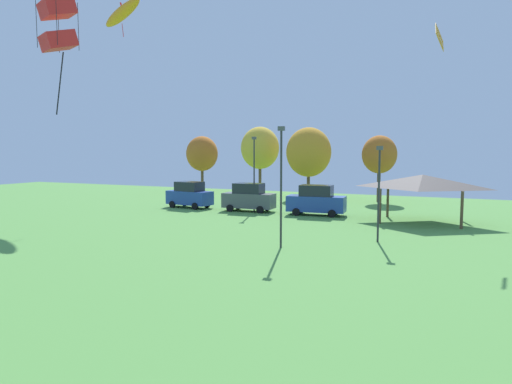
{
  "coord_description": "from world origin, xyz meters",
  "views": [
    {
      "loc": [
        7.1,
        3.6,
        5.37
      ],
      "look_at": [
        0.97,
        17.1,
        4.03
      ],
      "focal_mm": 32.0,
      "sensor_mm": 36.0,
      "label": 1
    }
  ],
  "objects_px": {
    "light_post_0": "(281,180)",
    "treeline_tree_1": "(260,148)",
    "kite_flying_1": "(58,25)",
    "kite_flying_2": "(122,13)",
    "light_post_1": "(379,188)",
    "parked_car_leftmost": "(190,195)",
    "parked_car_second_from_left": "(249,198)",
    "kite_flying_5": "(439,37)",
    "park_pavilion": "(422,182)",
    "treeline_tree_3": "(379,155)",
    "treeline_tree_0": "(202,154)",
    "treeline_tree_2": "(309,152)",
    "light_post_2": "(254,170)",
    "parked_car_third_from_left": "(316,200)"
  },
  "relations": [
    {
      "from": "parked_car_second_from_left",
      "to": "light_post_0",
      "type": "xyz_separation_m",
      "value": [
        8.18,
        -13.13,
        2.53
      ]
    },
    {
      "from": "parked_car_second_from_left",
      "to": "treeline_tree_2",
      "type": "relative_size",
      "value": 0.58
    },
    {
      "from": "park_pavilion",
      "to": "treeline_tree_3",
      "type": "bearing_deg",
      "value": 112.44
    },
    {
      "from": "treeline_tree_0",
      "to": "kite_flying_2",
      "type": "bearing_deg",
      "value": -81.53
    },
    {
      "from": "parked_car_leftmost",
      "to": "kite_flying_2",
      "type": "bearing_deg",
      "value": -144.5
    },
    {
      "from": "parked_car_second_from_left",
      "to": "treeline_tree_1",
      "type": "bearing_deg",
      "value": 107.72
    },
    {
      "from": "kite_flying_2",
      "to": "treeline_tree_1",
      "type": "bearing_deg",
      "value": 71.73
    },
    {
      "from": "kite_flying_2",
      "to": "light_post_0",
      "type": "height_order",
      "value": "kite_flying_2"
    },
    {
      "from": "kite_flying_1",
      "to": "parked_car_third_from_left",
      "type": "height_order",
      "value": "kite_flying_1"
    },
    {
      "from": "kite_flying_1",
      "to": "treeline_tree_1",
      "type": "relative_size",
      "value": 0.56
    },
    {
      "from": "treeline_tree_3",
      "to": "parked_car_second_from_left",
      "type": "bearing_deg",
      "value": -126.47
    },
    {
      "from": "parked_car_third_from_left",
      "to": "treeline_tree_0",
      "type": "distance_m",
      "value": 25.6
    },
    {
      "from": "light_post_0",
      "to": "light_post_1",
      "type": "distance_m",
      "value": 6.08
    },
    {
      "from": "kite_flying_5",
      "to": "light_post_0",
      "type": "xyz_separation_m",
      "value": [
        -7.37,
        -9.14,
        -8.94
      ]
    },
    {
      "from": "kite_flying_2",
      "to": "park_pavilion",
      "type": "bearing_deg",
      "value": 5.28
    },
    {
      "from": "parked_car_third_from_left",
      "to": "light_post_0",
      "type": "height_order",
      "value": "light_post_0"
    },
    {
      "from": "treeline_tree_0",
      "to": "treeline_tree_2",
      "type": "height_order",
      "value": "treeline_tree_2"
    },
    {
      "from": "kite_flying_1",
      "to": "treeline_tree_2",
      "type": "height_order",
      "value": "kite_flying_1"
    },
    {
      "from": "kite_flying_5",
      "to": "park_pavilion",
      "type": "relative_size",
      "value": 0.28
    },
    {
      "from": "park_pavilion",
      "to": "treeline_tree_2",
      "type": "distance_m",
      "value": 18.95
    },
    {
      "from": "treeline_tree_2",
      "to": "light_post_2",
      "type": "bearing_deg",
      "value": -92.89
    },
    {
      "from": "kite_flying_1",
      "to": "light_post_0",
      "type": "height_order",
      "value": "kite_flying_1"
    },
    {
      "from": "light_post_0",
      "to": "treeline_tree_1",
      "type": "bearing_deg",
      "value": 116.04
    },
    {
      "from": "light_post_2",
      "to": "light_post_0",
      "type": "bearing_deg",
      "value": -59.66
    },
    {
      "from": "kite_flying_5",
      "to": "parked_car_third_from_left",
      "type": "bearing_deg",
      "value": 156.49
    },
    {
      "from": "parked_car_leftmost",
      "to": "park_pavilion",
      "type": "xyz_separation_m",
      "value": [
        20.74,
        -0.34,
        1.87
      ]
    },
    {
      "from": "light_post_0",
      "to": "treeline_tree_1",
      "type": "xyz_separation_m",
      "value": [
        -13.7,
        28.05,
        1.95
      ]
    },
    {
      "from": "parked_car_second_from_left",
      "to": "treeline_tree_3",
      "type": "distance_m",
      "value": 15.98
    },
    {
      "from": "kite_flying_2",
      "to": "treeline_tree_2",
      "type": "height_order",
      "value": "kite_flying_2"
    },
    {
      "from": "light_post_1",
      "to": "parked_car_leftmost",
      "type": "bearing_deg",
      "value": 154.1
    },
    {
      "from": "kite_flying_5",
      "to": "light_post_2",
      "type": "relative_size",
      "value": 0.3
    },
    {
      "from": "treeline_tree_0",
      "to": "treeline_tree_3",
      "type": "height_order",
      "value": "treeline_tree_0"
    },
    {
      "from": "kite_flying_2",
      "to": "treeline_tree_3",
      "type": "bearing_deg",
      "value": 36.48
    },
    {
      "from": "park_pavilion",
      "to": "treeline_tree_0",
      "type": "relative_size",
      "value": 0.98
    },
    {
      "from": "kite_flying_2",
      "to": "kite_flying_5",
      "type": "distance_m",
      "value": 27.41
    },
    {
      "from": "treeline_tree_1",
      "to": "kite_flying_1",
      "type": "bearing_deg",
      "value": -78.23
    },
    {
      "from": "park_pavilion",
      "to": "treeline_tree_2",
      "type": "height_order",
      "value": "treeline_tree_2"
    },
    {
      "from": "parked_car_second_from_left",
      "to": "light_post_0",
      "type": "height_order",
      "value": "light_post_0"
    },
    {
      "from": "parked_car_second_from_left",
      "to": "light_post_2",
      "type": "distance_m",
      "value": 2.57
    },
    {
      "from": "kite_flying_2",
      "to": "park_pavilion",
      "type": "xyz_separation_m",
      "value": [
        25.88,
        2.39,
        -14.72
      ]
    },
    {
      "from": "treeline_tree_3",
      "to": "light_post_1",
      "type": "bearing_deg",
      "value": -80.67
    },
    {
      "from": "parked_car_third_from_left",
      "to": "light_post_0",
      "type": "xyz_separation_m",
      "value": [
        1.98,
        -13.21,
        2.52
      ]
    },
    {
      "from": "kite_flying_2",
      "to": "parked_car_second_from_left",
      "type": "distance_m",
      "value": 20.27
    },
    {
      "from": "kite_flying_1",
      "to": "treeline_tree_3",
      "type": "height_order",
      "value": "kite_flying_1"
    },
    {
      "from": "kite_flying_2",
      "to": "light_post_1",
      "type": "distance_m",
      "value": 28.95
    },
    {
      "from": "kite_flying_5",
      "to": "treeline_tree_0",
      "type": "bearing_deg",
      "value": 146.88
    },
    {
      "from": "parked_car_second_from_left",
      "to": "light_post_0",
      "type": "bearing_deg",
      "value": -60.63
    },
    {
      "from": "treeline_tree_2",
      "to": "treeline_tree_3",
      "type": "distance_m",
      "value": 7.95
    },
    {
      "from": "kite_flying_1",
      "to": "parked_car_third_from_left",
      "type": "relative_size",
      "value": 0.94
    },
    {
      "from": "light_post_2",
      "to": "treeline_tree_0",
      "type": "relative_size",
      "value": 0.91
    }
  ]
}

